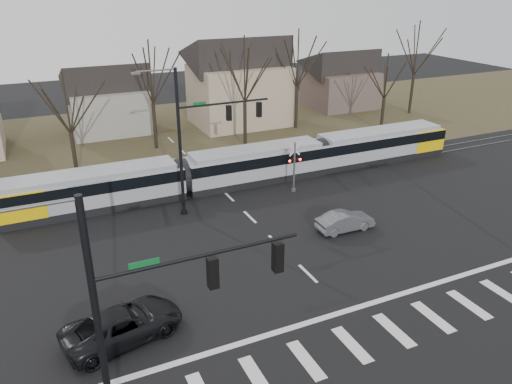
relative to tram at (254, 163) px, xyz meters
name	(u,v)px	position (x,y,z in m)	size (l,w,h in m)	color
ground	(327,292)	(-3.10, -16.00, -1.57)	(140.00, 140.00, 0.00)	black
grass_verge	(166,135)	(-3.10, 16.00, -1.56)	(140.00, 28.00, 0.01)	#38331E
crosswalk	(373,337)	(-3.10, -20.00, -1.56)	(27.00, 2.60, 0.01)	silver
stop_line	(346,311)	(-3.10, -17.80, -1.56)	(28.00, 0.35, 0.01)	silver
lane_dashes	(219,187)	(-3.10, 0.00, -1.56)	(0.18, 30.00, 0.01)	silver
rail_pair	(220,188)	(-3.10, -0.20, -1.54)	(90.00, 1.52, 0.06)	#59595E
tram	(254,163)	(0.00, 0.00, 0.00)	(37.94, 2.82, 2.88)	gray
sedan	(345,221)	(1.80, -10.38, -0.92)	(3.95, 1.46, 1.29)	#4F5157
suv	(123,324)	(-13.60, -15.20, -0.80)	(5.95, 3.72, 1.53)	black
signal_pole_near_left	(153,321)	(-13.51, -22.00, 4.13)	(9.28, 0.44, 10.20)	black
signal_pole_far	(202,133)	(-5.51, -3.50, 4.13)	(9.28, 0.44, 10.20)	black
rail_crossing_signal	(294,169)	(1.90, -3.21, 0.32)	(1.08, 0.36, 4.00)	#59595B
tree_row	(200,98)	(-1.10, 10.00, 3.43)	(59.20, 7.20, 10.00)	black
house_b	(107,95)	(-8.10, 20.00, 2.40)	(8.64, 7.56, 7.65)	gray
house_c	(239,78)	(5.90, 17.00, 3.67)	(10.80, 8.64, 10.10)	tan
house_d	(341,76)	(20.90, 19.00, 2.40)	(8.64, 7.56, 7.65)	brown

